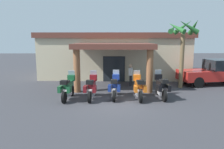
# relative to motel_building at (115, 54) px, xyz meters

# --- Properties ---
(ground_plane) EXTENTS (80.00, 80.00, 0.00)m
(ground_plane) POSITION_rel_motel_building_xyz_m (-0.14, -9.51, -2.05)
(ground_plane) COLOR #38383D
(motel_building) EXTENTS (13.71, 11.56, 4.03)m
(motel_building) POSITION_rel_motel_building_xyz_m (0.00, 0.00, 0.00)
(motel_building) COLOR beige
(motel_building) RESTS_ON ground_plane
(motorcycle_green) EXTENTS (0.76, 2.21, 1.61)m
(motorcycle_green) POSITION_rel_motel_building_xyz_m (-2.99, -8.65, -1.35)
(motorcycle_green) COLOR black
(motorcycle_green) RESTS_ON ground_plane
(motorcycle_maroon) EXTENTS (0.73, 2.21, 1.61)m
(motorcycle_maroon) POSITION_rel_motel_building_xyz_m (-1.61, -8.62, -1.35)
(motorcycle_maroon) COLOR black
(motorcycle_maroon) RESTS_ON ground_plane
(motorcycle_blue) EXTENTS (0.75, 2.21, 1.61)m
(motorcycle_blue) POSITION_rel_motel_building_xyz_m (-0.22, -8.43, -1.35)
(motorcycle_blue) COLOR black
(motorcycle_blue) RESTS_ON ground_plane
(motorcycle_orange) EXTENTS (0.70, 2.21, 1.61)m
(motorcycle_orange) POSITION_rel_motel_building_xyz_m (1.17, -8.64, -1.35)
(motorcycle_orange) COLOR black
(motorcycle_orange) RESTS_ON ground_plane
(motorcycle_black) EXTENTS (0.71, 2.21, 1.61)m
(motorcycle_black) POSITION_rel_motel_building_xyz_m (2.56, -8.46, -1.35)
(motorcycle_black) COLOR black
(motorcycle_black) RESTS_ON ground_plane
(pedestrian) EXTENTS (0.32, 0.50, 1.65)m
(pedestrian) POSITION_rel_motel_building_xyz_m (1.06, -5.12, -1.10)
(pedestrian) COLOR black
(pedestrian) RESTS_ON ground_plane
(pickup_truck_red) EXTENTS (5.43, 2.68, 1.95)m
(pickup_truck_red) POSITION_rel_motel_building_xyz_m (7.59, -4.67, -1.11)
(pickup_truck_red) COLOR black
(pickup_truck_red) RESTS_ON ground_plane
(palm_tree_near_portico) EXTENTS (2.11, 2.22, 4.96)m
(palm_tree_near_portico) POSITION_rel_motel_building_xyz_m (4.62, -5.71, 1.63)
(palm_tree_near_portico) COLOR brown
(palm_tree_near_portico) RESTS_ON ground_plane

